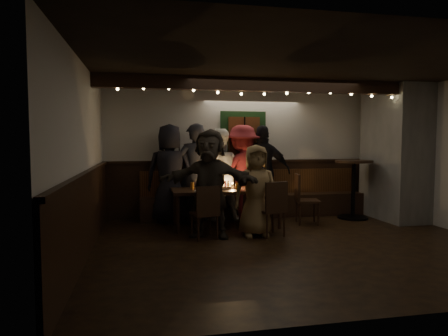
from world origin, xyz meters
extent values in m
cube|color=black|center=(0.00, 0.00, -0.01)|extent=(6.00, 5.00, 0.01)
cube|color=black|center=(0.00, 0.00, 2.60)|extent=(6.00, 5.00, 0.01)
cube|color=silver|center=(0.00, 2.50, 1.30)|extent=(6.00, 0.01, 2.60)
cube|color=silver|center=(-3.00, 0.00, 1.30)|extent=(0.01, 5.00, 2.60)
cube|color=black|center=(0.00, 2.48, 0.55)|extent=(6.00, 0.05, 1.10)
cube|color=black|center=(-2.98, 0.00, 0.55)|extent=(0.05, 5.00, 1.10)
cube|color=#61615F|center=(2.65, 1.50, 1.30)|extent=(0.70, 1.40, 2.60)
cube|color=black|center=(0.00, 2.23, 0.23)|extent=(4.60, 0.45, 0.45)
cube|color=#3E250E|center=(0.00, 2.41, 0.70)|extent=(4.60, 0.06, 0.50)
cube|color=#153416|center=(-0.20, 2.44, 1.65)|extent=(0.95, 0.04, 1.00)
cube|color=#3E250E|center=(-0.20, 2.38, 1.65)|extent=(0.64, 0.12, 0.76)
cube|color=black|center=(0.00, 1.00, 2.49)|extent=(6.00, 0.16, 0.22)
sphere|color=#FFE599|center=(-2.60, 0.98, 2.36)|extent=(0.04, 0.04, 0.04)
sphere|color=#FFE599|center=(-2.20, 0.98, 2.38)|extent=(0.04, 0.04, 0.04)
sphere|color=#FFE599|center=(-1.80, 0.98, 2.39)|extent=(0.04, 0.04, 0.04)
sphere|color=#FFE599|center=(-1.40, 0.98, 2.37)|extent=(0.04, 0.04, 0.04)
sphere|color=#FFE599|center=(-1.00, 0.98, 2.35)|extent=(0.04, 0.04, 0.04)
sphere|color=#FFE599|center=(-0.60, 0.98, 2.33)|extent=(0.04, 0.04, 0.04)
sphere|color=#FFE599|center=(-0.20, 0.98, 2.34)|extent=(0.04, 0.04, 0.04)
sphere|color=#FFE599|center=(0.20, 0.98, 2.36)|extent=(0.04, 0.04, 0.04)
sphere|color=#FFE599|center=(0.60, 0.98, 2.38)|extent=(0.04, 0.04, 0.04)
sphere|color=#FFE599|center=(1.00, 0.98, 2.39)|extent=(0.04, 0.04, 0.04)
sphere|color=#FFE599|center=(1.40, 0.98, 2.37)|extent=(0.04, 0.04, 0.04)
sphere|color=#FFE599|center=(1.80, 0.98, 2.35)|extent=(0.04, 0.04, 0.04)
sphere|color=#FFE599|center=(2.20, 0.98, 2.33)|extent=(0.04, 0.04, 0.04)
sphere|color=#FFE599|center=(2.60, 0.98, 2.34)|extent=(0.04, 0.04, 0.04)
cube|color=black|center=(-0.77, 1.40, 0.66)|extent=(1.93, 0.83, 0.06)
cylinder|color=black|center=(-1.66, 1.06, 0.32)|extent=(0.06, 0.06, 0.63)
cylinder|color=black|center=(-1.66, 1.74, 0.32)|extent=(0.06, 0.06, 0.63)
cylinder|color=black|center=(0.12, 1.06, 0.32)|extent=(0.06, 0.06, 0.63)
cylinder|color=black|center=(0.12, 1.74, 0.32)|extent=(0.06, 0.06, 0.63)
cylinder|color=#BF7226|center=(-1.37, 1.46, 0.75)|extent=(0.06, 0.06, 0.13)
cylinder|color=#BF7226|center=(-1.18, 1.24, 0.75)|extent=(0.06, 0.06, 0.13)
cylinder|color=silver|center=(-0.80, 1.51, 0.75)|extent=(0.06, 0.06, 0.13)
cylinder|color=#BF7226|center=(-0.60, 1.26, 0.75)|extent=(0.06, 0.06, 0.13)
cylinder|color=silver|center=(-0.30, 1.57, 0.75)|extent=(0.06, 0.06, 0.13)
cylinder|color=#BF7226|center=(0.02, 1.21, 0.75)|extent=(0.06, 0.06, 0.13)
cylinder|color=white|center=(-1.26, 1.12, 0.70)|extent=(0.24, 0.24, 0.01)
cube|color=#B2B2B7|center=(-0.77, 1.35, 0.71)|extent=(0.15, 0.09, 0.05)
cylinder|color=#990C0C|center=(-0.80, 1.35, 0.76)|extent=(0.03, 0.03, 0.15)
cylinder|color=gold|center=(-0.74, 1.35, 0.76)|extent=(0.03, 0.03, 0.15)
cylinder|color=silver|center=(-0.65, 1.45, 0.73)|extent=(0.05, 0.05, 0.07)
sphere|color=#FFB24C|center=(-0.65, 1.45, 0.78)|extent=(0.03, 0.03, 0.03)
cube|color=black|center=(-1.28, 0.64, 0.39)|extent=(0.46, 0.46, 0.04)
cube|color=black|center=(-1.24, 0.47, 0.63)|extent=(0.38, 0.11, 0.44)
cylinder|color=black|center=(-1.16, 0.82, 0.19)|extent=(0.03, 0.03, 0.38)
cylinder|color=black|center=(-1.09, 0.52, 0.19)|extent=(0.03, 0.03, 0.38)
cylinder|color=black|center=(-1.46, 0.76, 0.19)|extent=(0.03, 0.03, 0.38)
cylinder|color=black|center=(-1.40, 0.46, 0.19)|extent=(0.03, 0.03, 0.38)
cube|color=black|center=(-0.20, 0.60, 0.42)|extent=(0.50, 0.50, 0.04)
cube|color=black|center=(-0.16, 0.42, 0.67)|extent=(0.40, 0.15, 0.47)
cylinder|color=black|center=(-0.09, 0.80, 0.20)|extent=(0.03, 0.03, 0.40)
cylinder|color=black|center=(0.00, 0.49, 0.20)|extent=(0.03, 0.03, 0.40)
cylinder|color=black|center=(-0.41, 0.71, 0.20)|extent=(0.03, 0.03, 0.40)
cylinder|color=black|center=(-0.32, 0.40, 0.20)|extent=(0.03, 0.03, 0.40)
cube|color=black|center=(0.77, 1.36, 0.43)|extent=(0.50, 0.50, 0.04)
cube|color=black|center=(0.58, 1.40, 0.69)|extent=(0.13, 0.42, 0.48)
cylinder|color=black|center=(0.90, 1.16, 0.21)|extent=(0.04, 0.04, 0.41)
cylinder|color=black|center=(0.57, 1.23, 0.21)|extent=(0.04, 0.04, 0.41)
cylinder|color=black|center=(0.97, 1.49, 0.21)|extent=(0.04, 0.04, 0.41)
cylinder|color=black|center=(0.64, 1.56, 0.21)|extent=(0.04, 0.04, 0.41)
cylinder|color=black|center=(1.87, 1.67, 0.02)|extent=(0.59, 0.59, 0.03)
cylinder|color=black|center=(1.87, 1.67, 0.57)|extent=(0.08, 0.08, 1.14)
cylinder|color=black|center=(1.87, 1.67, 1.14)|extent=(0.73, 0.73, 0.05)
imported|color=black|center=(-1.73, 2.03, 0.93)|extent=(1.01, 0.77, 1.86)
imported|color=#292932|center=(-1.26, 2.03, 0.94)|extent=(0.73, 0.52, 1.88)
imported|color=white|center=(-0.79, 2.04, 0.89)|extent=(0.88, 0.70, 1.78)
imported|color=maroon|center=(-0.29, 2.13, 0.93)|extent=(1.36, 1.04, 1.86)
imported|color=black|center=(0.14, 2.14, 0.93)|extent=(1.17, 0.72, 1.86)
imported|color=#373129|center=(-1.18, 0.72, 0.87)|extent=(1.69, 1.13, 1.74)
imported|color=olive|center=(-0.43, 0.63, 0.74)|extent=(0.75, 0.50, 1.49)
camera|label=1|loc=(-2.20, -5.56, 1.56)|focal=32.00mm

